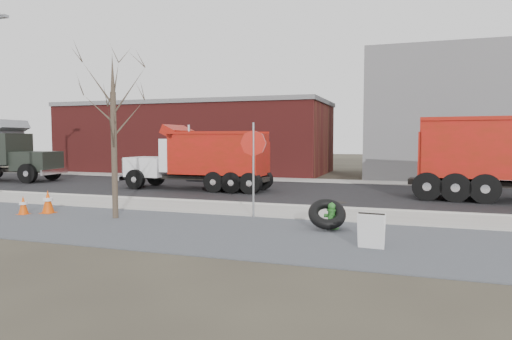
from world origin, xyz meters
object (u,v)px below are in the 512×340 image
(truck_tire, at_px, (327,214))
(dump_truck_red_b, at_px, (202,157))
(stop_sign, at_px, (253,154))
(sandwich_board, at_px, (371,231))
(fire_hydrant, at_px, (332,217))

(truck_tire, height_order, dump_truck_red_b, dump_truck_red_b)
(truck_tire, bearing_deg, dump_truck_red_b, 133.56)
(stop_sign, relative_size, sandwich_board, 3.70)
(stop_sign, height_order, sandwich_board, stop_sign)
(fire_hydrant, xyz_separation_m, sandwich_board, (1.23, -2.02, 0.09))
(fire_hydrant, xyz_separation_m, stop_sign, (-2.67, 1.03, 1.71))
(fire_hydrant, xyz_separation_m, truck_tire, (-0.11, -0.15, 0.11))
(stop_sign, bearing_deg, fire_hydrant, -28.59)
(stop_sign, xyz_separation_m, dump_truck_red_b, (-5.00, 6.78, -0.44))
(fire_hydrant, bearing_deg, truck_tire, -126.56)
(sandwich_board, bearing_deg, fire_hydrant, 127.00)
(truck_tire, xyz_separation_m, stop_sign, (-2.56, 1.17, 1.60))
(truck_tire, height_order, stop_sign, stop_sign)
(stop_sign, distance_m, dump_truck_red_b, 8.44)
(fire_hydrant, distance_m, dump_truck_red_b, 11.02)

